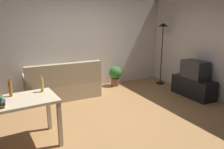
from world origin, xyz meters
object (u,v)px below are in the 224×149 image
at_px(potted_plant, 115,75).
at_px(bottle_amber, 10,88).
at_px(couch, 63,86).
at_px(desk, 15,107).
at_px(tv_stand, 193,87).
at_px(bottle_squat, 42,85).
at_px(torchiere_lamp, 163,37).
at_px(tv, 195,69).

height_order(potted_plant, bottle_amber, bottle_amber).
bearing_deg(potted_plant, couch, -169.14).
xyz_separation_m(desk, potted_plant, (2.79, 2.14, -0.32)).
bearing_deg(couch, bottle_amber, 53.81).
distance_m(tv_stand, potted_plant, 2.17).
height_order(desk, bottle_amber, bottle_amber).
height_order(couch, bottle_squat, bottle_squat).
relative_size(tv_stand, bottle_squat, 4.28).
bearing_deg(torchiere_lamp, bottle_amber, -160.05).
distance_m(couch, bottle_amber, 2.10).
relative_size(torchiere_lamp, potted_plant, 3.18).
xyz_separation_m(tv_stand, potted_plant, (-1.33, 1.71, 0.09)).
xyz_separation_m(couch, potted_plant, (1.63, 0.31, 0.02)).
bearing_deg(potted_plant, bottle_amber, -145.47).
bearing_deg(torchiere_lamp, couch, 177.69).
bearing_deg(bottle_squat, torchiere_lamp, 22.15).
xyz_separation_m(desk, bottle_squat, (0.44, 0.21, 0.22)).
bearing_deg(torchiere_lamp, tv, -89.84).
height_order(couch, tv, same).
height_order(couch, potted_plant, couch).
distance_m(tv, bottle_amber, 4.17).
bearing_deg(tv_stand, desk, 95.99).
xyz_separation_m(tv, bottle_amber, (-4.16, -0.23, 0.19)).
relative_size(couch, bottle_amber, 6.27).
xyz_separation_m(tv, torchiere_lamp, (-0.00, 1.27, 0.71)).
bearing_deg(desk, tv, 1.63).
bearing_deg(tv_stand, torchiere_lamp, 0.00).
relative_size(tv_stand, bottle_amber, 3.89).
height_order(couch, desk, couch).
relative_size(potted_plant, bottle_amber, 2.02).
relative_size(desk, bottle_squat, 4.86).
bearing_deg(torchiere_lamp, desk, -157.54).
relative_size(bottle_amber, bottle_squat, 1.10).
relative_size(tv, torchiere_lamp, 0.33).
relative_size(torchiere_lamp, bottle_squat, 7.04).
relative_size(couch, tv, 2.95).
bearing_deg(desk, tv_stand, 1.63).
xyz_separation_m(torchiere_lamp, bottle_squat, (-3.69, -1.50, -0.54)).
bearing_deg(desk, bottle_squat, 20.65).
bearing_deg(bottle_squat, couch, 65.88).
bearing_deg(bottle_amber, bottle_squat, 0.74).
distance_m(torchiere_lamp, bottle_squat, 4.02).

